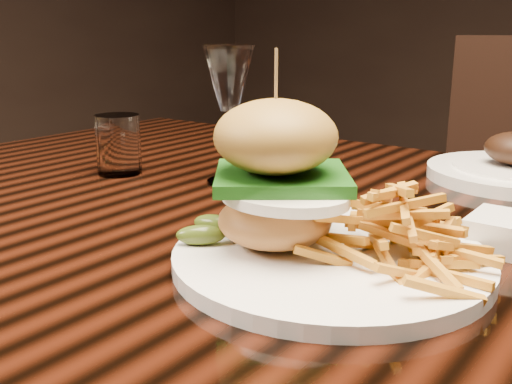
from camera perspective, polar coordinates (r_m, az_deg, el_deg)
The scene contains 5 objects.
dining_table at distance 0.74m, azimuth 10.51°, elevation -8.48°, with size 1.60×0.90×0.75m.
burger_plate at distance 0.56m, azimuth 6.62°, elevation -1.92°, with size 0.30×0.30×0.20m.
ramekin at distance 0.66m, azimuth 22.88°, elevation -3.66°, with size 0.07×0.07×0.03m, color white.
wine_glass at distance 0.85m, azimuth -2.57°, elevation 10.33°, with size 0.07×0.07×0.20m.
water_tumbler at distance 0.94m, azimuth -12.96°, elevation 4.43°, with size 0.07×0.07×0.09m, color white.
Camera 1 is at (0.29, -0.61, 0.97)m, focal length 42.00 mm.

